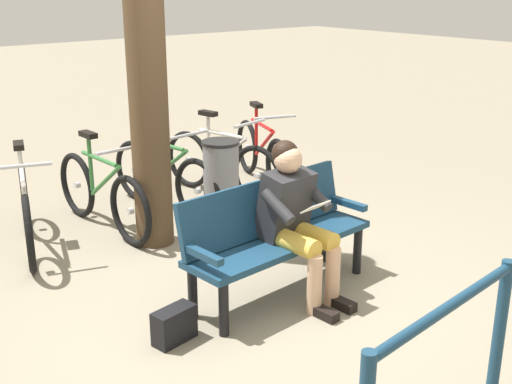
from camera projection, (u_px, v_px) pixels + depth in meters
ground_plane at (266, 303)px, 4.90m from camera, size 40.00×40.00×0.00m
bench at (274, 230)px, 4.95m from camera, size 1.63×0.59×0.87m
person_reading at (295, 214)px, 4.82m from camera, size 0.51×0.78×1.20m
handbag at (174, 325)px, 4.36m from camera, size 0.32×0.19×0.24m
tree_trunk at (145, 30)px, 5.43m from camera, size 0.34×0.34×3.81m
litter_bin at (221, 183)px, 6.32m from camera, size 0.36×0.36×0.85m
bicycle_blue at (262, 154)px, 7.59m from camera, size 0.67×1.61×0.94m
bicycle_green at (221, 165)px, 7.17m from camera, size 0.51×1.66×0.94m
bicycle_red at (165, 178)px, 6.72m from camera, size 0.48×1.67×0.94m
bicycle_orange at (102, 194)px, 6.21m from camera, size 0.48×1.68×0.94m
bicycle_black at (26, 210)px, 5.78m from camera, size 0.66×1.61×0.94m
railing_fence at (503, 305)px, 3.67m from camera, size 2.64×0.32×0.85m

